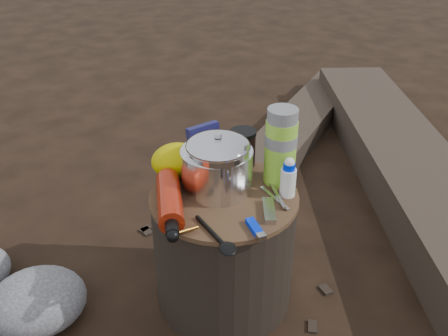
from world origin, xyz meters
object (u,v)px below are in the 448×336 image
object	(u,v)px
camping_pot	(218,165)
fuel_bottle	(170,200)
stump	(224,248)
travel_mug	(243,148)
log_main	(412,175)
thermos	(281,147)

from	to	relation	value
camping_pot	fuel_bottle	distance (m)	0.17
stump	fuel_bottle	xyz separation A→B (m)	(-0.16, -0.03, 0.23)
fuel_bottle	travel_mug	xyz separation A→B (m)	(0.27, 0.17, 0.02)
camping_pot	fuel_bottle	bearing A→B (deg)	-161.79
travel_mug	log_main	bearing A→B (deg)	11.27
stump	travel_mug	size ratio (longest dim) A/B	3.64
stump	thermos	bearing A→B (deg)	6.34
stump	camping_pot	world-z (taller)	camping_pot
stump	log_main	size ratio (longest dim) A/B	0.20
camping_pot	log_main	bearing A→B (deg)	16.62
log_main	camping_pot	world-z (taller)	camping_pot
log_main	fuel_bottle	size ratio (longest dim) A/B	7.72
log_main	travel_mug	xyz separation A→B (m)	(-0.83, -0.17, 0.36)
log_main	fuel_bottle	xyz separation A→B (m)	(-1.10, -0.33, 0.33)
travel_mug	thermos	bearing A→B (deg)	-60.67
stump	travel_mug	world-z (taller)	travel_mug
thermos	log_main	bearing A→B (deg)	20.73
thermos	travel_mug	distance (m)	0.15
log_main	camping_pot	bearing A→B (deg)	-146.28
stump	camping_pot	xyz separation A→B (m)	(-0.01, 0.02, 0.28)
stump	travel_mug	bearing A→B (deg)	52.32
camping_pot	thermos	xyz separation A→B (m)	(0.19, -0.00, 0.03)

